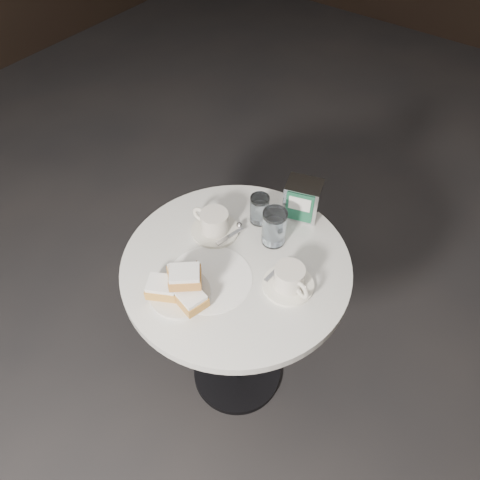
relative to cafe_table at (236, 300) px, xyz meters
name	(u,v)px	position (x,y,z in m)	size (l,w,h in m)	color
ground	(237,373)	(0.00, 0.00, -0.55)	(7.00, 7.00, 0.00)	black
cafe_table	(236,300)	(0.00, 0.00, 0.00)	(0.70, 0.70, 0.74)	black
sugar_spill	(209,278)	(-0.03, -0.09, 0.20)	(0.25, 0.25, 0.00)	white
beignet_plate	(180,287)	(-0.05, -0.19, 0.24)	(0.20, 0.20, 0.11)	silver
coffee_cup_left	(214,224)	(-0.13, 0.06, 0.23)	(0.16, 0.16, 0.08)	silver
coffee_cup_right	(289,279)	(0.18, 0.02, 0.23)	(0.19, 0.19, 0.08)	white
water_glass_left	(259,209)	(-0.05, 0.19, 0.25)	(0.07, 0.07, 0.10)	silver
water_glass_right	(274,228)	(0.04, 0.14, 0.26)	(0.10, 0.10, 0.12)	white
napkin_dispenser	(303,199)	(0.05, 0.29, 0.26)	(0.13, 0.12, 0.13)	silver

